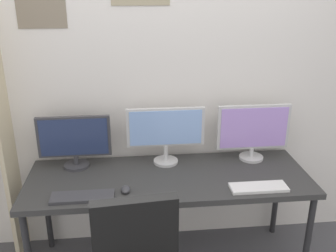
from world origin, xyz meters
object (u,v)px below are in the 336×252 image
object	(u,v)px
monitor_right	(253,130)
keyboard_right	(259,187)
keyboard_left	(83,197)
desk	(169,183)
computer_mouse	(126,189)
monitor_center	(166,131)
monitor_left	(74,140)

from	to	relation	value
monitor_right	keyboard_right	size ratio (longest dim) A/B	1.46
monitor_right	keyboard_left	distance (m)	1.31
desk	keyboard_right	distance (m)	0.61
desk	monitor_right	world-z (taller)	monitor_right
keyboard_right	computer_mouse	size ratio (longest dim) A/B	3.85
keyboard_right	computer_mouse	distance (m)	0.86
monitor_center	keyboard_right	distance (m)	0.75
computer_mouse	monitor_center	bearing A→B (deg)	52.76
monitor_center	keyboard_right	xyz separation A→B (m)	(0.56, -0.44, -0.24)
desk	keyboard_left	size ratio (longest dim) A/B	4.97
monitor_center	computer_mouse	world-z (taller)	monitor_center
monitor_left	keyboard_right	size ratio (longest dim) A/B	1.38
monitor_left	computer_mouse	distance (m)	0.56
monitor_right	monitor_left	bearing A→B (deg)	-180.00
monitor_right	keyboard_right	world-z (taller)	monitor_right
monitor_right	keyboard_left	bearing A→B (deg)	-159.89
desk	keyboard_left	world-z (taller)	keyboard_left
computer_mouse	monitor_left	bearing A→B (deg)	132.20
monitor_center	monitor_right	world-z (taller)	same
monitor_left	keyboard_left	size ratio (longest dim) A/B	1.31
desk	computer_mouse	bearing A→B (deg)	-149.15
keyboard_left	monitor_center	bearing A→B (deg)	38.30
monitor_left	desk	bearing A→B (deg)	-18.14
monitor_center	computer_mouse	distance (m)	0.54
monitor_right	computer_mouse	size ratio (longest dim) A/B	5.61
monitor_left	keyboard_left	bearing A→B (deg)	-78.75
desk	monitor_left	xyz separation A→B (m)	(-0.65, 0.21, 0.26)
monitor_left	computer_mouse	bearing A→B (deg)	-47.80
keyboard_left	keyboard_right	xyz separation A→B (m)	(1.12, 0.00, 0.00)
monitor_left	monitor_right	world-z (taller)	monitor_right
desk	monitor_left	size ratio (longest dim) A/B	3.79
monitor_left	monitor_center	bearing A→B (deg)	-0.00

